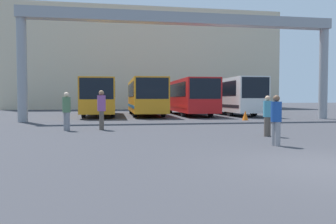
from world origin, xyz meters
The scene contains 12 objects.
ground_plane centered at (0.00, 0.00, 0.00)m, with size 200.00×200.00×0.00m, color #38383D.
building_backdrop centered at (0.00, 44.79, 7.08)m, with size 38.69×12.00×14.16m.
overhead_gantry centered at (0.00, 15.42, 5.81)m, with size 21.26×0.80×7.17m.
bus_slot_0 centered at (-5.88, 22.53, 1.74)m, with size 2.57×10.91×3.02m.
bus_slot_1 centered at (-1.96, 22.47, 1.77)m, with size 2.60×10.79×3.08m.
bus_slot_2 centered at (1.96, 22.70, 1.78)m, with size 2.62×11.25×3.07m.
bus_slot_3 centered at (5.88, 23.10, 1.84)m, with size 2.43×12.05×3.20m.
pedestrian_far_center centered at (-6.83, 9.29, 0.94)m, with size 0.37×0.37×1.77m.
pedestrian_near_right centered at (1.23, 5.68, 0.84)m, with size 0.33×0.33×1.59m.
pedestrian_mid_right centered at (0.31, 3.24, 0.84)m, with size 0.33×0.33×1.58m.
pedestrian_mid_left centered at (-5.26, 9.42, 0.99)m, with size 0.39×0.39×1.86m.
traffic_cone centered at (4.12, 14.81, 0.33)m, with size 0.42×0.42×0.66m.
Camera 1 is at (-4.66, -6.25, 1.47)m, focal length 35.00 mm.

